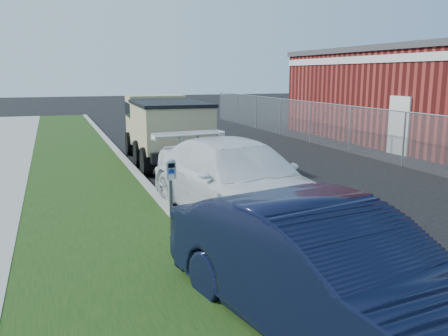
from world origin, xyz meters
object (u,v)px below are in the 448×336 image
object	(u,v)px
parking_meter	(171,180)
dump_truck	(164,125)
white_wagon	(237,179)
navy_sedan	(326,273)

from	to	relation	value
parking_meter	dump_truck	distance (m)	8.18
parking_meter	dump_truck	xyz separation A→B (m)	(1.72, 7.99, 0.12)
white_wagon	navy_sedan	world-z (taller)	white_wagon
white_wagon	navy_sedan	size ratio (longest dim) A/B	1.16
parking_meter	white_wagon	world-z (taller)	white_wagon
parking_meter	navy_sedan	distance (m)	3.93
parking_meter	navy_sedan	xyz separation A→B (m)	(0.88, -3.81, -0.35)
parking_meter	dump_truck	size ratio (longest dim) A/B	0.24
white_wagon	dump_truck	distance (m)	7.03
navy_sedan	dump_truck	bearing A→B (deg)	74.01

